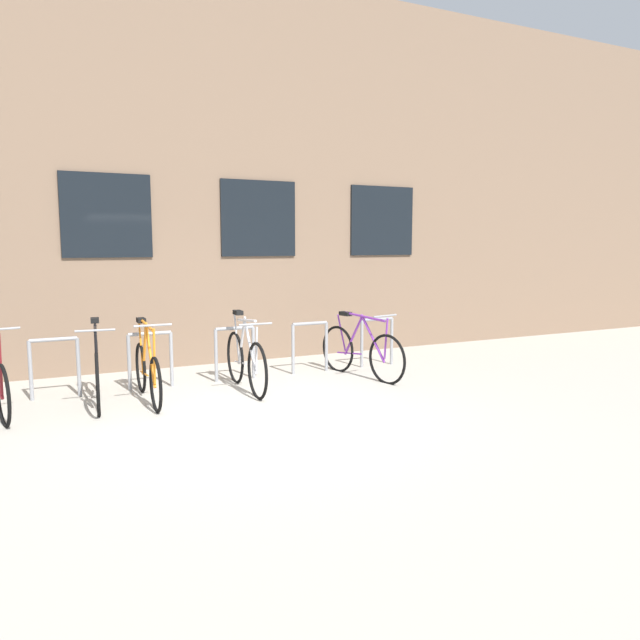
# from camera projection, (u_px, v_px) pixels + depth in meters

# --- Properties ---
(ground_plane) EXTENTS (42.00, 42.00, 0.00)m
(ground_plane) POSITION_uv_depth(u_px,v_px,m) (257.00, 416.00, 6.92)
(ground_plane) COLOR #B2ADA0
(storefront_building) EXTENTS (28.00, 6.82, 6.28)m
(storefront_building) POSITION_uv_depth(u_px,v_px,m) (147.00, 187.00, 12.42)
(storefront_building) COLOR #7A604C
(storefront_building) RESTS_ON ground
(bike_rack) EXTENTS (6.61, 0.05, 0.79)m
(bike_rack) POSITION_uv_depth(u_px,v_px,m) (194.00, 350.00, 8.45)
(bike_rack) COLOR gray
(bike_rack) RESTS_ON ground
(bicycle_black) EXTENTS (0.44, 1.74, 1.06)m
(bicycle_black) POSITION_uv_depth(u_px,v_px,m) (97.00, 372.00, 7.40)
(bicycle_black) COLOR black
(bicycle_black) RESTS_ON ground
(bicycle_orange) EXTENTS (0.44, 1.76, 1.05)m
(bicycle_orange) POSITION_uv_depth(u_px,v_px,m) (148.00, 371.00, 7.58)
(bicycle_orange) COLOR black
(bicycle_orange) RESTS_ON ground
(bicycle_silver) EXTENTS (0.44, 1.75, 1.07)m
(bicycle_silver) POSITION_uv_depth(u_px,v_px,m) (246.00, 360.00, 8.14)
(bicycle_silver) COLOR black
(bicycle_silver) RESTS_ON ground
(bicycle_purple) EXTENTS (0.54, 1.78, 1.00)m
(bicycle_purple) POSITION_uv_depth(u_px,v_px,m) (361.00, 351.00, 8.93)
(bicycle_purple) COLOR black
(bicycle_purple) RESTS_ON ground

